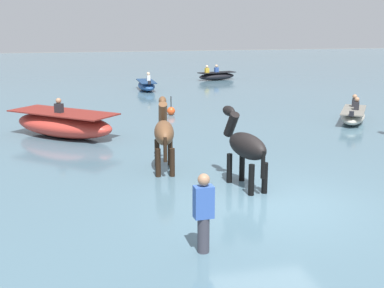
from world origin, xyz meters
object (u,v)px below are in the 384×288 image
horse_lead_bay (164,134)px  boat_near_port (64,124)px  channel_buoy (171,111)px  horse_trailing_black (245,147)px  boat_distant_west (353,116)px  boat_distant_east (217,76)px  person_onlooker_right (204,218)px  boat_far_offshore (146,85)px

horse_lead_bay → boat_near_port: horse_lead_bay is taller
horse_lead_bay → channel_buoy: size_ratio=2.67×
horse_lead_bay → horse_trailing_black: 2.37m
boat_distant_west → boat_near_port: bearing=-180.0°
horse_lead_bay → boat_distant_east: (6.84, 19.40, -0.68)m
boat_distant_east → channel_buoy: boat_distant_east is taller
boat_distant_east → person_onlooker_right: 25.28m
boat_distant_west → boat_distant_east: size_ratio=0.96×
horse_lead_bay → horse_trailing_black: size_ratio=1.01×
boat_far_offshore → boat_distant_east: bearing=37.7°
boat_far_offshore → channel_buoy: (-0.08, -7.76, -0.09)m
person_onlooker_right → channel_buoy: 12.68m
channel_buoy → boat_distant_west: bearing=-25.8°
boat_distant_west → person_onlooker_right: size_ratio=1.60×
boat_distant_west → boat_near_port: size_ratio=0.68×
boat_near_port → boat_far_offshore: 11.68m
boat_far_offshore → boat_near_port: bearing=-111.5°
boat_distant_east → boat_near_port: boat_near_port is taller
boat_distant_east → boat_far_offshore: boat_far_offshore is taller
horse_trailing_black → boat_far_offshore: (0.12, 17.20, -0.67)m
boat_near_port → boat_far_offshore: boat_near_port is taller
boat_far_offshore → channel_buoy: size_ratio=3.29×
horse_lead_bay → boat_distant_west: horse_lead_bay is taller
horse_lead_bay → channel_buoy: (1.62, 7.66, -0.77)m
horse_lead_bay → boat_distant_west: (8.04, 4.57, -0.68)m
person_onlooker_right → boat_far_offshore: bearing=84.7°
boat_distant_west → horse_lead_bay: bearing=-150.4°
boat_far_offshore → channel_buoy: 7.76m
boat_near_port → person_onlooker_right: size_ratio=2.36×
boat_distant_east → person_onlooker_right: (-7.04, -24.28, 0.33)m
horse_lead_bay → channel_buoy: bearing=78.0°
boat_distant_west → boat_far_offshore: (-6.34, 10.86, 0.00)m
boat_distant_east → boat_near_port: 17.58m
boat_far_offshore → person_onlooker_right: size_ratio=1.55×
horse_lead_bay → boat_distant_west: bearing=29.6°
horse_trailing_black → boat_distant_west: horse_trailing_black is taller
channel_buoy → boat_far_offshore: bearing=89.4°
boat_distant_east → boat_distant_west: bearing=-85.4°
horse_lead_bay → boat_far_offshore: (1.70, 15.43, -0.68)m
boat_distant_west → channel_buoy: boat_distant_west is taller
boat_near_port → channel_buoy: bearing=36.5°
boat_distant_east → channel_buoy: bearing=-114.0°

